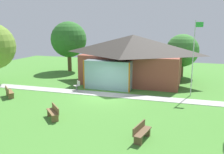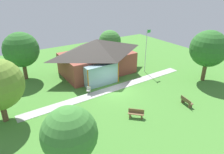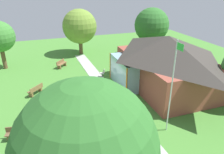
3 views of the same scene
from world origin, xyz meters
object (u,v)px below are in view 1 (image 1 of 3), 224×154
at_px(bench_front_center, 53,112).
at_px(tree_behind_pavilion_left, 69,40).
at_px(pavilion, 132,58).
at_px(patio_chair_west, 77,86).
at_px(bench_front_right, 141,132).
at_px(tree_behind_pavilion_right, 182,51).
at_px(bench_mid_left, 9,92).
at_px(flagpole, 194,55).

height_order(bench_front_center, tree_behind_pavilion_left, tree_behind_pavilion_left).
distance_m(pavilion, patio_chair_west, 6.48).
bearing_deg(bench_front_center, bench_front_right, -146.88).
height_order(pavilion, tree_behind_pavilion_right, pavilion).
height_order(bench_mid_left, bench_front_center, same).
bearing_deg(bench_mid_left, tree_behind_pavilion_left, 134.28).
distance_m(flagpole, tree_behind_pavilion_left, 16.40).
distance_m(flagpole, bench_front_right, 9.99).
bearing_deg(flagpole, bench_front_right, -104.06).
relative_size(flagpole, bench_mid_left, 4.31).
height_order(flagpole, tree_behind_pavilion_left, tree_behind_pavilion_left).
height_order(bench_mid_left, patio_chair_west, patio_chair_west).
bearing_deg(tree_behind_pavilion_left, patio_chair_west, -58.12).
height_order(flagpole, bench_front_center, flagpole).
xyz_separation_m(pavilion, bench_front_right, (3.61, -12.54, -2.11)).
height_order(pavilion, bench_mid_left, pavilion).
xyz_separation_m(bench_front_center, tree_behind_pavilion_right, (6.96, 15.64, 2.58)).
relative_size(flagpole, bench_front_center, 4.45).
bearing_deg(bench_front_right, bench_front_center, -89.92).
distance_m(patio_chair_west, tree_behind_pavilion_left, 10.38).
xyz_separation_m(flagpole, bench_front_right, (-2.32, -9.25, -2.97)).
xyz_separation_m(bench_mid_left, patio_chair_west, (4.32, 3.69, 0.01)).
distance_m(bench_front_center, tree_behind_pavilion_right, 17.31).
bearing_deg(bench_front_right, pavilion, -152.98).
relative_size(bench_mid_left, bench_front_center, 1.03).
xyz_separation_m(flagpole, tree_behind_pavilion_left, (-14.92, 6.79, 0.62)).
bearing_deg(patio_chair_west, bench_mid_left, 72.40).
xyz_separation_m(bench_mid_left, bench_front_right, (11.78, -4.07, 0.00)).
height_order(flagpole, bench_mid_left, flagpole).
xyz_separation_m(flagpole, tree_behind_pavilion_right, (-1.18, 7.51, -0.39)).
bearing_deg(bench_front_center, pavilion, -56.99).
height_order(pavilion, patio_chair_west, pavilion).
bearing_deg(pavilion, bench_front_center, -100.98).
bearing_deg(bench_mid_left, flagpole, 60.50).
height_order(patio_chair_west, tree_behind_pavilion_left, tree_behind_pavilion_left).
height_order(bench_front_center, tree_behind_pavilion_right, tree_behind_pavilion_right).
xyz_separation_m(bench_mid_left, bench_front_center, (5.95, -2.95, 0.00)).
distance_m(tree_behind_pavilion_right, tree_behind_pavilion_left, 13.79).
bearing_deg(bench_front_right, tree_behind_pavilion_right, -172.90).
relative_size(pavilion, patio_chair_west, 12.22).
relative_size(bench_front_center, bench_front_right, 0.89).
xyz_separation_m(patio_chair_west, tree_behind_pavilion_right, (8.59, 9.00, 2.57)).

